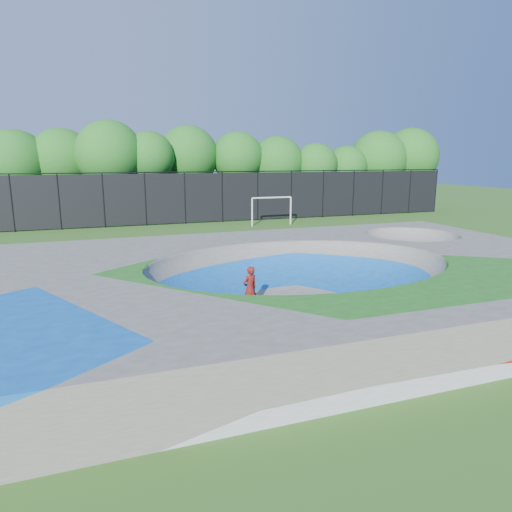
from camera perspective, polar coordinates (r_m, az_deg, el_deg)
The scene contains 7 objects.
ground at distance 16.57m, azimuth 5.53°, elevation -5.63°, with size 120.00×120.00×0.00m, color #2C5818.
skate_deck at distance 16.35m, azimuth 5.58°, elevation -3.13°, with size 22.00×14.00×1.50m, color gray.
skater at distance 15.28m, azimuth -0.75°, elevation -4.10°, with size 0.56×0.37×1.53m, color red.
skateboard at distance 15.51m, azimuth -0.75°, elevation -6.73°, with size 0.78×0.22×0.05m, color black.
soccer_goal at distance 34.93m, azimuth 1.98°, elevation 6.32°, with size 3.29×0.12×2.17m.
fence at distance 36.01m, azimuth -8.87°, elevation 7.30°, with size 48.09×0.09×4.04m.
treeline at distance 40.92m, azimuth -7.89°, elevation 11.81°, with size 53.05×7.17×8.05m.
Camera 1 is at (-6.80, -14.24, 5.04)m, focal length 32.00 mm.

